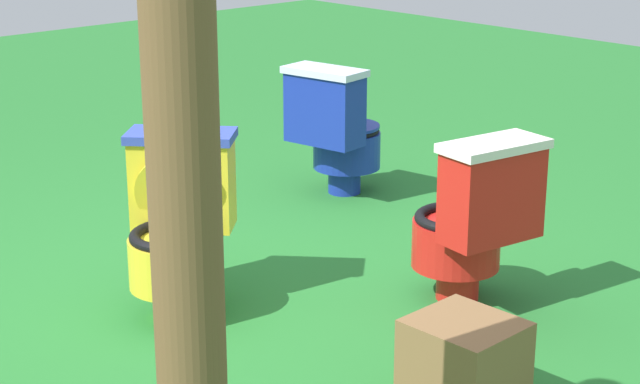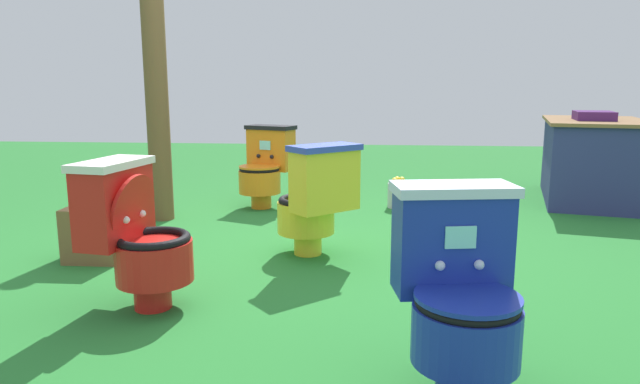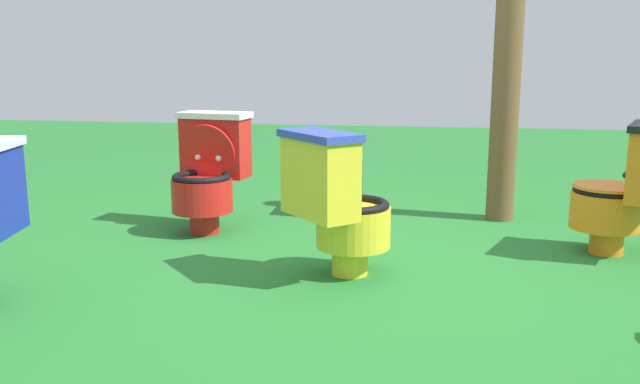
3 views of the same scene
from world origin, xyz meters
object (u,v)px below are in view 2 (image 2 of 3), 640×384
(vendor_table, at_px, (592,160))
(toilet_yellow, at_px, (314,199))
(toilet_blue, at_px, (459,289))
(wooden_post, at_px, (158,111))
(lemon_bucket, at_px, (400,195))
(toilet_red, at_px, (136,233))
(small_crate, at_px, (97,233))
(toilet_orange, at_px, (265,166))

(vendor_table, bearing_deg, toilet_yellow, -50.19)
(toilet_yellow, bearing_deg, vendor_table, -2.48)
(toilet_blue, relative_size, toilet_yellow, 1.00)
(wooden_post, bearing_deg, toilet_blue, 39.55)
(toilet_blue, distance_m, lemon_bucket, 3.07)
(toilet_yellow, distance_m, vendor_table, 3.16)
(vendor_table, distance_m, wooden_post, 3.96)
(vendor_table, bearing_deg, lemon_bucket, -75.09)
(toilet_blue, bearing_deg, lemon_bucket, -98.35)
(toilet_red, distance_m, vendor_table, 4.34)
(lemon_bucket, bearing_deg, toilet_yellow, -21.70)
(toilet_red, relative_size, lemon_bucket, 2.63)
(small_crate, bearing_deg, toilet_orange, 155.45)
(toilet_red, bearing_deg, small_crate, -133.00)
(small_crate, distance_m, lemon_bucket, 2.61)
(toilet_red, height_order, wooden_post, wooden_post)
(toilet_yellow, height_order, lemon_bucket, toilet_yellow)
(lemon_bucket, bearing_deg, wooden_post, -72.22)
(toilet_red, height_order, toilet_blue, same)
(lemon_bucket, bearing_deg, vendor_table, 104.91)
(toilet_orange, distance_m, lemon_bucket, 1.24)
(toilet_red, relative_size, toilet_yellow, 1.00)
(wooden_post, height_order, lemon_bucket, wooden_post)
(toilet_blue, bearing_deg, toilet_orange, -76.52)
(toilet_red, xyz_separation_m, small_crate, (-0.73, -0.57, -0.20))
(toilet_orange, height_order, toilet_blue, same)
(toilet_orange, bearing_deg, toilet_yellow, 133.34)
(toilet_red, bearing_deg, toilet_orange, -175.53)
(small_crate, height_order, lemon_bucket, small_crate)
(wooden_post, bearing_deg, toilet_orange, 127.22)
(toilet_orange, relative_size, lemon_bucket, 2.63)
(small_crate, bearing_deg, wooden_post, 179.54)
(toilet_red, xyz_separation_m, wooden_post, (-1.82, -0.57, 0.50))
(toilet_orange, bearing_deg, toilet_blue, 134.19)
(vendor_table, xyz_separation_m, wooden_post, (1.11, -3.77, 0.48))
(toilet_orange, relative_size, wooden_post, 0.41)
(wooden_post, bearing_deg, toilet_yellow, 55.82)
(toilet_red, distance_m, small_crate, 0.95)
(toilet_red, height_order, small_crate, toilet_red)
(toilet_yellow, distance_m, lemon_bucket, 1.68)
(vendor_table, distance_m, small_crate, 4.38)
(toilet_orange, xyz_separation_m, vendor_table, (-0.54, 3.03, 0.02))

